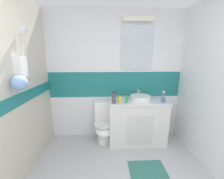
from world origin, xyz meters
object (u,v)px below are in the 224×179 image
Objects in this scene: toothbrush_cup at (163,99)px; toilet at (104,124)px; mouthwash_bottle at (114,98)px; sink_basin at (140,97)px; soap_dispenser at (120,99)px; deodorant_spray_can at (127,99)px.

toilet is at bearing 170.72° from toothbrush_cup.
mouthwash_bottle is (0.18, -0.18, 0.57)m from toilet.
sink_basin is 0.43m from soap_dispenser.
toothbrush_cup reaches higher than toilet.
sink_basin is 0.86m from toilet.
sink_basin is 2.53× the size of deodorant_spray_can.
toothbrush_cup is 0.76m from soap_dispenser.
soap_dispenser is (-0.76, 0.00, 0.01)m from toothbrush_cup.
mouthwash_bottle reaches higher than soap_dispenser.
toilet is at bearing 156.72° from deodorant_spray_can.
mouthwash_bottle reaches higher than sink_basin.
deodorant_spray_can is at bearing 2.83° from mouthwash_bottle.
toilet is 0.71m from deodorant_spray_can.
toilet is 4.85× the size of deodorant_spray_can.
soap_dispenser is 0.12m from deodorant_spray_can.
toilet is at bearing 149.13° from soap_dispenser.
deodorant_spray_can is 0.23m from mouthwash_bottle.
soap_dispenser is at bearing 179.97° from toothbrush_cup.
sink_basin is at bearing 23.08° from soap_dispenser.
soap_dispenser is 1.02× the size of deodorant_spray_can.
toothbrush_cup reaches higher than sink_basin.
toilet is 0.64m from soap_dispenser.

